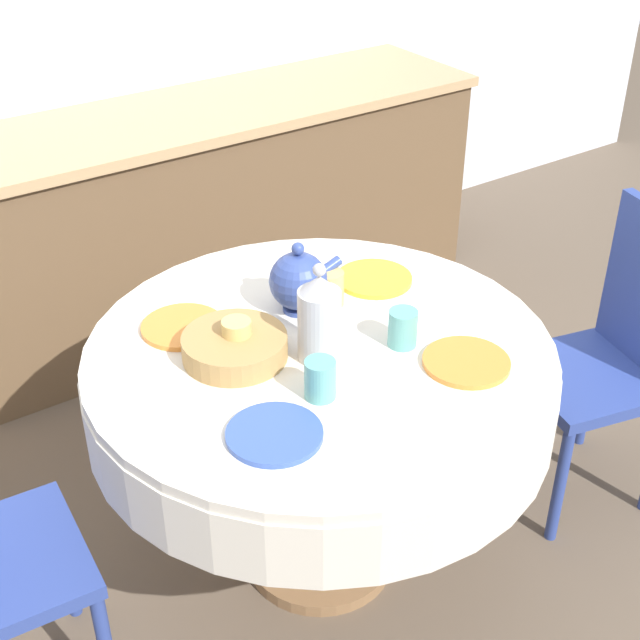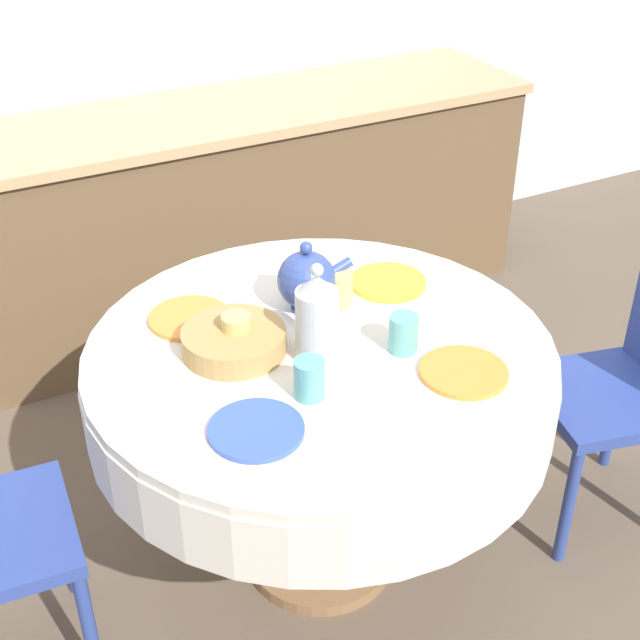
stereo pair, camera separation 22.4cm
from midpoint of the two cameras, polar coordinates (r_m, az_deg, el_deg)
The scene contains 16 objects.
ground_plane at distance 2.79m, azimuth -2.38°, elevation -15.08°, with size 12.00×12.00×0.00m, color brown.
wall_back at distance 3.65m, azimuth -19.22°, elevation 18.76°, with size 7.00×0.05×2.60m.
kitchen_counter at distance 3.63m, azimuth -15.23°, elevation 4.90°, with size 3.24×0.64×0.90m.
dining_table at distance 2.36m, azimuth -2.73°, elevation -4.36°, with size 1.22×1.22×0.78m.
chair_left at distance 2.81m, azimuth 16.13°, elevation -1.85°, with size 0.48×0.48×0.97m.
plate_near_left at distance 2.00m, azimuth -6.17°, elevation -7.39°, with size 0.22×0.22×0.01m, color #3856AD.
cup_near_left at distance 2.08m, azimuth -3.08°, elevation -3.91°, with size 0.07×0.07×0.10m, color #5BA39E.
plate_near_right at distance 2.22m, azimuth 6.52°, elevation -2.79°, with size 0.22×0.22×0.01m, color orange.
cup_near_right at distance 2.26m, azimuth 2.51°, elevation -0.62°, with size 0.07×0.07×0.10m, color #5BA39E.
plate_far_left at distance 2.39m, azimuth -11.46°, elevation -0.50°, with size 0.22×0.22×0.01m, color orange.
cup_far_left at distance 2.24m, azimuth -8.18°, elevation -1.24°, with size 0.07×0.07×0.10m, color #DBB766.
plate_far_right at distance 2.56m, azimuth 1.00°, elevation 2.59°, with size 0.22×0.22×0.01m, color yellow.
cup_far_right at distance 2.43m, azimuth -1.97°, elevation 1.95°, with size 0.07×0.07×0.10m, color #DBB766.
coffee_carafe at distance 2.18m, azimuth -2.99°, elevation 0.03°, with size 0.11×0.11×0.27m.
teapot at distance 2.39m, azimuth -4.05°, elevation 2.43°, with size 0.22×0.16×0.21m.
bread_basket at distance 2.25m, azimuth -8.33°, elevation -1.80°, with size 0.27×0.27×0.06m, color #AD844C.
Camera 1 is at (-1.07, -1.56, 2.06)m, focal length 50.00 mm.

